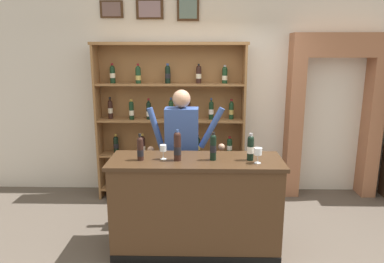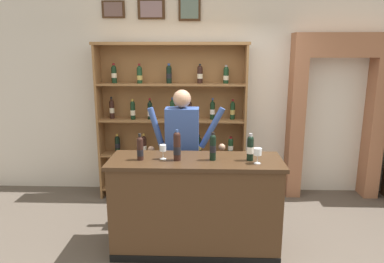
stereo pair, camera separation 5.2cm
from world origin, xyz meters
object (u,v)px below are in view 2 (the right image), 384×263
wine_glass_center (258,153)px  wine_glass_right (163,149)px  tasting_bottle_brunello (177,146)px  shopkeeper (182,144)px  wine_shelf (172,119)px  tasting_bottle_prosecco (213,147)px  tasting_bottle_bianco (250,147)px  tasting_bottle_super_tuscan (140,148)px  tasting_counter (195,205)px

wine_glass_center → wine_glass_right: size_ratio=1.03×
tasting_bottle_brunello → shopkeeper: bearing=88.5°
wine_shelf → tasting_bottle_brunello: 1.51m
wine_shelf → tasting_bottle_brunello: (0.19, -1.50, 0.01)m
tasting_bottle_prosecco → tasting_bottle_bianco: bearing=0.3°
tasting_bottle_brunello → wine_glass_center: bearing=-5.2°
tasting_bottle_super_tuscan → wine_glass_right: 0.23m
tasting_counter → tasting_bottle_bianco: size_ratio=6.33×
shopkeeper → tasting_bottle_super_tuscan: shopkeeper is taller
tasting_counter → wine_glass_right: 0.70m
wine_shelf → tasting_bottle_prosecco: 1.57m
wine_shelf → tasting_counter: size_ratio=1.24×
tasting_bottle_super_tuscan → tasting_bottle_prosecco: 0.74m
tasting_counter → wine_glass_center: wine_glass_center is taller
tasting_bottle_brunello → tasting_bottle_bianco: tasting_bottle_brunello is taller
wine_glass_center → wine_shelf: bearing=122.2°
wine_shelf → tasting_bottle_super_tuscan: bearing=-97.1°
tasting_bottle_bianco → wine_glass_right: (-0.89, 0.01, -0.03)m
tasting_bottle_prosecco → tasting_bottle_brunello: bearing=-176.5°
wine_glass_right → tasting_bottle_super_tuscan: bearing=-171.7°
tasting_counter → tasting_bottle_bianco: 0.85m
tasting_bottle_bianco → wine_glass_right: bearing=179.3°
tasting_bottle_bianco → wine_glass_center: 0.12m
tasting_counter → wine_glass_right: size_ratio=11.70×
tasting_bottle_prosecco → shopkeeper: bearing=120.7°
tasting_counter → tasting_bottle_brunello: (-0.19, -0.05, 0.66)m
tasting_bottle_brunello → wine_glass_center: 0.80m
tasting_bottle_brunello → tasting_counter: bearing=13.9°
wine_shelf → tasting_bottle_brunello: bearing=-82.8°
shopkeeper → tasting_bottle_super_tuscan: (-0.39, -0.60, 0.12)m
tasting_counter → shopkeeper: bearing=107.0°
tasting_bottle_super_tuscan → wine_glass_right: size_ratio=1.81×
tasting_bottle_brunello → tasting_bottle_prosecco: size_ratio=1.09×
tasting_bottle_bianco → wine_shelf: bearing=122.2°
tasting_counter → tasting_bottle_brunello: 0.69m
wine_glass_right → wine_shelf: bearing=91.6°
tasting_counter → tasting_bottle_bianco: tasting_bottle_bianco is taller
shopkeeper → wine_glass_center: shopkeeper is taller
wine_glass_center → wine_glass_right: wine_glass_center is taller
tasting_bottle_bianco → tasting_counter: bearing=177.7°
tasting_bottle_prosecco → wine_glass_center: size_ratio=1.85×
tasting_bottle_brunello → tasting_bottle_bianco: size_ratio=1.13×
shopkeeper → tasting_bottle_prosecco: bearing=-59.3°
tasting_counter → shopkeeper: (-0.17, 0.56, 0.52)m
tasting_bottle_bianco → shopkeeper: bearing=141.3°
tasting_bottle_prosecco → tasting_bottle_super_tuscan: bearing=-178.4°
tasting_counter → tasting_bottle_prosecco: size_ratio=6.12×
tasting_bottle_super_tuscan → tasting_bottle_brunello: bearing=-0.3°
tasting_bottle_super_tuscan → tasting_bottle_brunello: tasting_bottle_brunello is taller
tasting_counter → tasting_bottle_brunello: size_ratio=5.60×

